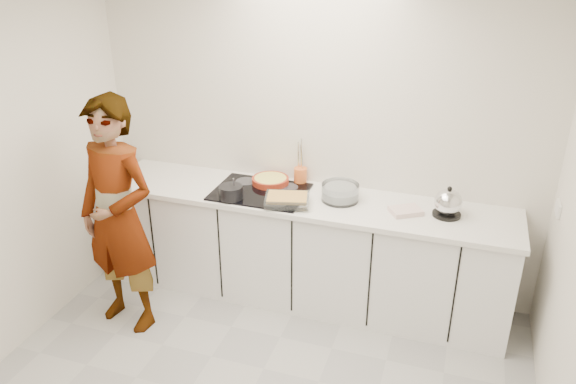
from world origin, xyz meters
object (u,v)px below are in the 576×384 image
(baking_dish, at_px, (287,199))
(utensil_crock, at_px, (300,176))
(tart_dish, at_px, (270,180))
(hob, at_px, (260,192))
(kettle, at_px, (448,203))
(cook, at_px, (118,217))
(saucepan, at_px, (231,192))
(mixing_bowl, at_px, (340,193))

(baking_dish, distance_m, utensil_crock, 0.43)
(tart_dish, bearing_deg, hob, -98.76)
(hob, relative_size, kettle, 2.91)
(cook, bearing_deg, kettle, 28.28)
(saucepan, bearing_deg, cook, -142.91)
(hob, height_order, utensil_crock, utensil_crock)
(utensil_crock, height_order, cook, cook)
(baking_dish, height_order, utensil_crock, utensil_crock)
(hob, distance_m, kettle, 1.42)
(mixing_bowl, relative_size, utensil_crock, 2.39)
(tart_dish, distance_m, saucepan, 0.41)
(kettle, distance_m, cook, 2.38)
(saucepan, xyz_separation_m, baking_dish, (0.44, 0.04, -0.02))
(tart_dish, xyz_separation_m, kettle, (1.39, -0.12, 0.06))
(baking_dish, xyz_separation_m, utensil_crock, (-0.03, 0.43, 0.02))
(saucepan, distance_m, baking_dish, 0.44)
(kettle, xyz_separation_m, cook, (-2.25, -0.75, -0.11))
(baking_dish, bearing_deg, utensil_crock, 93.72)
(hob, height_order, kettle, kettle)
(hob, distance_m, cook, 1.09)
(tart_dish, height_order, cook, cook)
(tart_dish, bearing_deg, mixing_bowl, -9.88)
(hob, relative_size, baking_dish, 1.91)
(baking_dish, bearing_deg, saucepan, -174.35)
(saucepan, height_order, mixing_bowl, saucepan)
(hob, relative_size, saucepan, 3.75)
(hob, xyz_separation_m, utensil_crock, (0.25, 0.28, 0.06))
(utensil_crock, bearing_deg, baking_dish, -86.28)
(cook, bearing_deg, tart_dish, 55.13)
(hob, distance_m, tart_dish, 0.17)
(mixing_bowl, bearing_deg, saucepan, -162.15)
(kettle, bearing_deg, tart_dish, 175.21)
(tart_dish, bearing_deg, saucepan, -117.74)
(baking_dish, distance_m, cook, 1.24)
(tart_dish, distance_m, utensil_crock, 0.25)
(tart_dish, relative_size, cook, 0.20)
(mixing_bowl, distance_m, kettle, 0.79)
(kettle, bearing_deg, hob, -177.99)
(hob, height_order, tart_dish, tart_dish)
(baking_dish, xyz_separation_m, mixing_bowl, (0.35, 0.21, 0.01))
(kettle, height_order, cook, cook)
(hob, distance_m, saucepan, 0.26)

